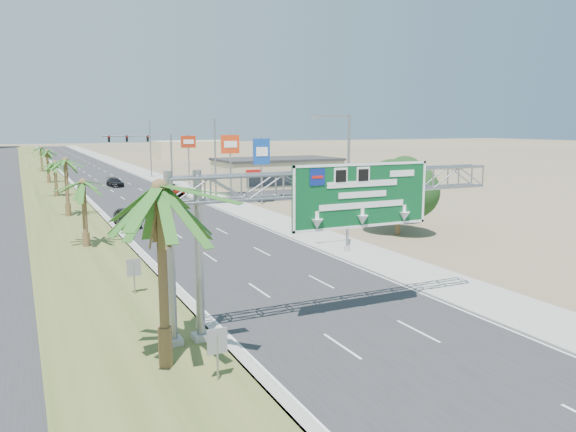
% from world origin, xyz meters
% --- Properties ---
extents(ground, '(600.00, 600.00, 0.00)m').
position_xyz_m(ground, '(0.00, 0.00, 0.00)').
color(ground, '#8C7A59').
rests_on(ground, ground).
extents(road, '(12.00, 300.00, 0.02)m').
position_xyz_m(road, '(0.00, 110.00, 0.01)').
color(road, '#28282B').
rests_on(road, ground).
extents(sidewalk_right, '(4.00, 300.00, 0.10)m').
position_xyz_m(sidewalk_right, '(8.50, 110.00, 0.05)').
color(sidewalk_right, '#9E9B93').
rests_on(sidewalk_right, ground).
extents(median_grass, '(7.00, 300.00, 0.12)m').
position_xyz_m(median_grass, '(-10.00, 110.00, 0.06)').
color(median_grass, '#465626').
rests_on(median_grass, ground).
extents(opposing_road, '(8.00, 300.00, 0.02)m').
position_xyz_m(opposing_road, '(-17.00, 110.00, 0.01)').
color(opposing_road, '#28282B').
rests_on(opposing_road, ground).
extents(sign_gantry, '(16.75, 1.24, 7.50)m').
position_xyz_m(sign_gantry, '(-1.06, 9.93, 6.06)').
color(sign_gantry, gray).
rests_on(sign_gantry, ground).
extents(palm_near, '(5.70, 5.70, 8.35)m').
position_xyz_m(palm_near, '(-9.20, 8.00, 6.93)').
color(palm_near, brown).
rests_on(palm_near, ground).
extents(palm_row_b, '(3.99, 3.99, 5.95)m').
position_xyz_m(palm_row_b, '(-9.50, 32.00, 4.90)').
color(palm_row_b, brown).
rests_on(palm_row_b, ground).
extents(palm_row_c, '(3.99, 3.99, 6.75)m').
position_xyz_m(palm_row_c, '(-9.50, 48.00, 5.66)').
color(palm_row_c, brown).
rests_on(palm_row_c, ground).
extents(palm_row_d, '(3.99, 3.99, 5.45)m').
position_xyz_m(palm_row_d, '(-9.50, 66.00, 4.42)').
color(palm_row_d, brown).
rests_on(palm_row_d, ground).
extents(palm_row_e, '(3.99, 3.99, 6.15)m').
position_xyz_m(palm_row_e, '(-9.50, 85.00, 5.09)').
color(palm_row_e, brown).
rests_on(palm_row_e, ground).
extents(palm_row_f, '(3.99, 3.99, 5.75)m').
position_xyz_m(palm_row_f, '(-9.50, 110.00, 4.71)').
color(palm_row_f, brown).
rests_on(palm_row_f, ground).
extents(streetlight_near, '(3.27, 0.44, 10.00)m').
position_xyz_m(streetlight_near, '(7.30, 22.00, 4.69)').
color(streetlight_near, gray).
rests_on(streetlight_near, ground).
extents(streetlight_mid, '(3.27, 0.44, 10.00)m').
position_xyz_m(streetlight_mid, '(7.30, 52.00, 4.69)').
color(streetlight_mid, gray).
rests_on(streetlight_mid, ground).
extents(streetlight_far, '(3.27, 0.44, 10.00)m').
position_xyz_m(streetlight_far, '(7.30, 88.00, 4.69)').
color(streetlight_far, gray).
rests_on(streetlight_far, ground).
extents(signal_mast, '(10.28, 0.71, 8.00)m').
position_xyz_m(signal_mast, '(5.17, 71.97, 4.85)').
color(signal_mast, gray).
rests_on(signal_mast, ground).
extents(store_building, '(18.00, 10.00, 4.00)m').
position_xyz_m(store_building, '(22.00, 66.00, 2.00)').
color(store_building, tan).
rests_on(store_building, ground).
extents(oak_near, '(4.50, 4.50, 6.80)m').
position_xyz_m(oak_near, '(15.00, 26.00, 4.53)').
color(oak_near, brown).
rests_on(oak_near, ground).
extents(oak_far, '(3.50, 3.50, 5.60)m').
position_xyz_m(oak_far, '(18.00, 30.00, 3.82)').
color(oak_far, brown).
rests_on(oak_far, ground).
extents(median_signback_a, '(0.75, 0.08, 2.08)m').
position_xyz_m(median_signback_a, '(-7.80, 6.00, 1.45)').
color(median_signback_a, gray).
rests_on(median_signback_a, ground).
extents(median_signback_b, '(0.75, 0.08, 2.08)m').
position_xyz_m(median_signback_b, '(-8.50, 18.00, 1.45)').
color(median_signback_b, gray).
rests_on(median_signback_b, ground).
extents(building_distant_right, '(20.00, 12.00, 5.00)m').
position_xyz_m(building_distant_right, '(30.00, 140.00, 2.50)').
color(building_distant_right, tan).
rests_on(building_distant_right, ground).
extents(car_left_lane, '(1.99, 4.94, 1.68)m').
position_xyz_m(car_left_lane, '(-5.07, 40.14, 0.84)').
color(car_left_lane, black).
rests_on(car_left_lane, ground).
extents(car_mid_lane, '(1.75, 4.32, 1.40)m').
position_xyz_m(car_mid_lane, '(-0.78, 48.03, 0.70)').
color(car_mid_lane, maroon).
rests_on(car_mid_lane, ground).
extents(car_right_lane, '(2.86, 5.59, 1.51)m').
position_xyz_m(car_right_lane, '(4.30, 61.03, 0.76)').
color(car_right_lane, gray).
rests_on(car_right_lane, ground).
extents(car_far, '(2.35, 4.59, 1.28)m').
position_xyz_m(car_far, '(-0.70, 75.57, 0.64)').
color(car_far, black).
rests_on(car_far, ground).
extents(pole_sign_red_near, '(2.40, 0.88, 8.18)m').
position_xyz_m(pole_sign_red_near, '(11.39, 57.52, 6.36)').
color(pole_sign_red_near, gray).
rests_on(pole_sign_red_near, ground).
extents(pole_sign_blue, '(2.02, 0.47, 7.89)m').
position_xyz_m(pole_sign_blue, '(11.86, 48.19, 5.87)').
color(pole_sign_blue, gray).
rests_on(pole_sign_blue, ground).
extents(pole_sign_red_far, '(2.22, 0.52, 7.88)m').
position_xyz_m(pole_sign_red_far, '(9.55, 70.89, 6.20)').
color(pole_sign_red_far, gray).
rests_on(pole_sign_red_far, ground).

